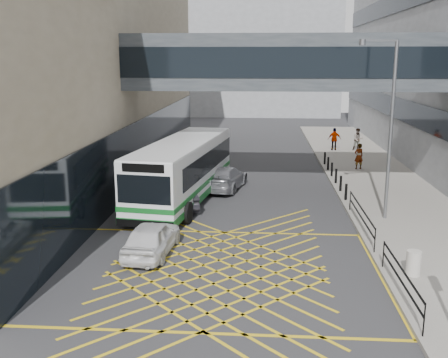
% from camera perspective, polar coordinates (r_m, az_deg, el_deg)
% --- Properties ---
extents(ground, '(120.00, 120.00, 0.00)m').
position_cam_1_polar(ground, '(19.69, -0.85, -10.02)').
color(ground, '#333335').
extents(building_far, '(28.00, 16.00, 18.00)m').
position_cam_1_polar(building_far, '(78.15, 1.52, 13.90)').
color(building_far, gray).
rests_on(building_far, ground).
extents(skybridge, '(20.00, 4.10, 3.00)m').
position_cam_1_polar(skybridge, '(30.09, 6.97, 12.50)').
color(skybridge, '#383D42').
rests_on(skybridge, ground).
extents(pavement, '(6.00, 54.00, 0.16)m').
position_cam_1_polar(pavement, '(34.72, 16.33, -0.24)').
color(pavement, gray).
rests_on(pavement, ground).
extents(box_junction, '(12.00, 9.00, 0.01)m').
position_cam_1_polar(box_junction, '(19.69, -0.85, -10.01)').
color(box_junction, gold).
rests_on(box_junction, ground).
extents(bus, '(4.45, 12.22, 3.35)m').
position_cam_1_polar(bus, '(28.80, -4.41, 1.10)').
color(bus, silver).
rests_on(bus, ground).
extents(car_white, '(2.15, 4.52, 1.39)m').
position_cam_1_polar(car_white, '(21.29, -7.88, -6.34)').
color(car_white, silver).
rests_on(car_white, ground).
extents(car_dark, '(3.05, 4.56, 1.33)m').
position_cam_1_polar(car_dark, '(27.72, -5.03, -1.78)').
color(car_dark, black).
rests_on(car_dark, ground).
extents(car_silver, '(2.87, 5.03, 1.47)m').
position_cam_1_polar(car_silver, '(31.49, 0.11, 0.20)').
color(car_silver, gray).
rests_on(car_silver, ground).
extents(street_lamp, '(1.89, 0.69, 8.38)m').
position_cam_1_polar(street_lamp, '(25.57, 17.40, 6.19)').
color(street_lamp, slate).
rests_on(street_lamp, pavement).
extents(litter_bin, '(0.52, 0.52, 0.90)m').
position_cam_1_polar(litter_bin, '(19.98, 19.93, -8.60)').
color(litter_bin, '#ADA89E').
rests_on(litter_bin, pavement).
extents(kerb_railings, '(0.05, 12.54, 1.00)m').
position_cam_1_polar(kerb_railings, '(21.46, 16.26, -6.08)').
color(kerb_railings, black).
rests_on(kerb_railings, pavement).
extents(bollards, '(0.14, 10.14, 0.90)m').
position_cam_1_polar(bollards, '(34.13, 11.87, 0.70)').
color(bollards, black).
rests_on(bollards, pavement).
extents(pedestrian_a, '(0.84, 0.71, 1.79)m').
position_cam_1_polar(pedestrian_a, '(37.73, 14.45, 2.41)').
color(pedestrian_a, gray).
rests_on(pedestrian_a, pavement).
extents(pedestrian_b, '(0.93, 0.58, 1.84)m').
position_cam_1_polar(pedestrian_b, '(45.55, 14.38, 4.20)').
color(pedestrian_b, gray).
rests_on(pedestrian_b, pavement).
extents(pedestrian_c, '(1.11, 0.55, 1.87)m').
position_cam_1_polar(pedestrian_c, '(45.10, 11.93, 4.26)').
color(pedestrian_c, gray).
rests_on(pedestrian_c, pavement).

